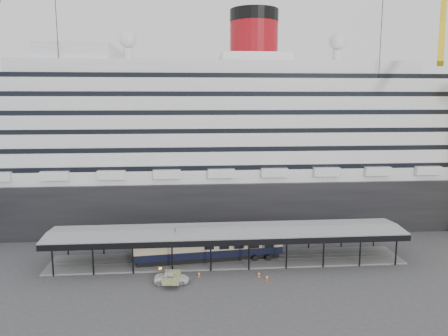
% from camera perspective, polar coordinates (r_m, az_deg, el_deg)
% --- Properties ---
extents(ground, '(200.00, 200.00, 0.00)m').
position_cam_1_polar(ground, '(67.02, 0.85, -13.51)').
color(ground, '#37373A').
rests_on(ground, ground).
extents(cruise_ship, '(130.00, 30.00, 43.90)m').
position_cam_1_polar(cruise_ship, '(94.05, -1.02, 4.58)').
color(cruise_ship, black).
rests_on(cruise_ship, ground).
extents(platform_canopy, '(56.00, 9.18, 5.30)m').
position_cam_1_polar(platform_canopy, '(70.82, 0.45, -10.20)').
color(platform_canopy, slate).
rests_on(platform_canopy, ground).
extents(port_truck, '(5.03, 2.54, 1.36)m').
position_cam_1_polar(port_truck, '(63.80, -6.82, -14.13)').
color(port_truck, silver).
rests_on(port_truck, ground).
extents(pullman_carriage, '(23.88, 5.49, 23.26)m').
position_cam_1_polar(pullman_carriage, '(70.48, -2.01, -9.92)').
color(pullman_carriage, black).
rests_on(pullman_carriage, ground).
extents(traffic_cone_left, '(0.44, 0.44, 0.77)m').
position_cam_1_polar(traffic_cone_left, '(65.58, -3.28, -13.69)').
color(traffic_cone_left, '#FA460D').
rests_on(traffic_cone_left, ground).
extents(traffic_cone_mid, '(0.56, 0.56, 0.83)m').
position_cam_1_polar(traffic_cone_mid, '(64.59, 5.63, -14.06)').
color(traffic_cone_mid, '#D03E0B').
rests_on(traffic_cone_mid, ground).
extents(traffic_cone_right, '(0.50, 0.50, 0.83)m').
position_cam_1_polar(traffic_cone_right, '(65.63, 4.58, -13.66)').
color(traffic_cone_right, '#F7500D').
rests_on(traffic_cone_right, ground).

